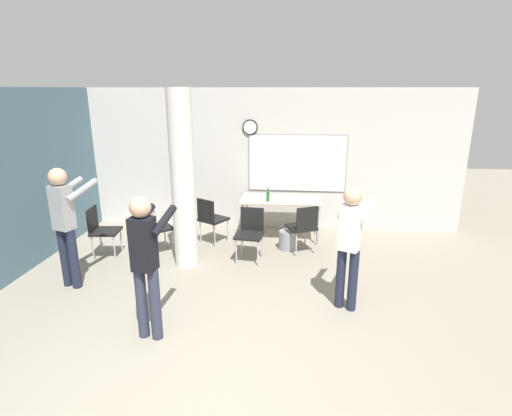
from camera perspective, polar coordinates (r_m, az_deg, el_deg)
name	(u,v)px	position (r m, az deg, el deg)	size (l,w,h in m)	color
ground_plane	(209,407)	(4.08, -6.79, -26.43)	(24.00, 24.00, 0.00)	gray
wall_left_accent	(10,185)	(6.98, -31.73, 2.80)	(0.12, 7.00, 2.80)	slate
wall_back	(260,160)	(8.10, 0.58, 6.90)	(8.00, 0.15, 2.80)	silver
support_pillar	(183,181)	(6.31, -10.40, 3.82)	(0.38, 0.38, 2.80)	silver
folding_table	(281,201)	(7.57, 3.58, 0.94)	(1.50, 0.78, 0.78)	beige
bottle_on_table	(268,196)	(7.36, 1.72, 1.71)	(0.06, 0.06, 0.26)	#1E6B2D
waste_bin	(288,240)	(7.20, 4.52, -4.58)	(0.31, 0.31, 0.34)	gray
chair_table_right	(303,225)	(6.96, 6.78, -2.43)	(0.59, 0.59, 0.87)	black
chair_by_left_wall	(101,228)	(7.26, -21.23, -2.69)	(0.48, 0.48, 0.87)	black
chair_near_pillar	(154,225)	(7.12, -14.36, -2.41)	(0.62, 0.62, 0.87)	black
chair_table_front	(250,230)	(6.66, -0.80, -3.22)	(0.49, 0.49, 0.87)	black
chair_table_left	(211,217)	(7.38, -6.45, -1.30)	(0.60, 0.60, 0.87)	black
person_playing_side	(350,239)	(5.17, 13.31, -4.32)	(0.54, 0.68, 1.63)	#1E2338
person_playing_front	(146,257)	(4.60, -15.48, -6.74)	(0.44, 0.68, 1.70)	#2D3347
person_watching_back	(65,219)	(6.19, -25.60, -1.37)	(0.53, 0.70, 1.76)	#1E2338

